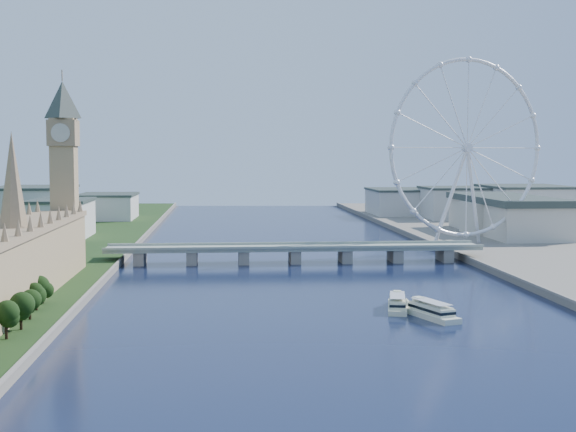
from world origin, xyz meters
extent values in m
cube|color=tan|center=(-128.00, 170.00, 17.00)|extent=(24.00, 200.00, 28.00)
cone|color=#937A59|center=(-128.00, 170.00, 53.00)|extent=(12.00, 12.00, 40.00)
cube|color=tan|center=(-128.00, 278.00, 43.00)|extent=(13.00, 13.00, 80.00)
cube|color=#937A59|center=(-128.00, 278.00, 75.00)|extent=(15.00, 15.00, 14.00)
pyramid|color=#2D3833|center=(-128.00, 278.00, 103.00)|extent=(20.02, 20.02, 20.00)
cube|color=gray|center=(0.00, 300.00, 8.50)|extent=(220.00, 22.00, 2.00)
cube|color=gray|center=(-90.00, 300.00, 3.75)|extent=(6.00, 20.00, 7.50)
cube|color=gray|center=(-60.00, 300.00, 3.75)|extent=(6.00, 20.00, 7.50)
cube|color=gray|center=(-30.00, 300.00, 3.75)|extent=(6.00, 20.00, 7.50)
cube|color=gray|center=(0.00, 300.00, 3.75)|extent=(6.00, 20.00, 7.50)
cube|color=gray|center=(30.00, 300.00, 3.75)|extent=(6.00, 20.00, 7.50)
cube|color=gray|center=(60.00, 300.00, 3.75)|extent=(6.00, 20.00, 7.50)
cube|color=gray|center=(90.00, 300.00, 3.75)|extent=(6.00, 20.00, 7.50)
torus|color=silver|center=(120.00, 355.00, 68.00)|extent=(113.60, 39.12, 118.60)
cylinder|color=silver|center=(120.00, 355.00, 68.00)|extent=(7.25, 6.61, 6.00)
cube|color=gray|center=(117.00, 365.00, 4.00)|extent=(14.00, 10.00, 2.00)
cube|color=beige|center=(-160.00, 430.00, 16.00)|extent=(40.00, 60.00, 26.00)
cube|color=beige|center=(-200.00, 520.00, 19.00)|extent=(60.00, 80.00, 32.00)
cube|color=beige|center=(-150.00, 600.00, 14.00)|extent=(50.00, 70.00, 22.00)
cube|color=beige|center=(180.00, 580.00, 17.00)|extent=(60.00, 60.00, 28.00)
cube|color=beige|center=(240.00, 560.00, 18.00)|extent=(70.00, 90.00, 30.00)
cube|color=beige|center=(140.00, 640.00, 15.00)|extent=(60.00, 80.00, 24.00)
camera|label=1|loc=(-42.19, -166.49, 63.05)|focal=50.00mm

